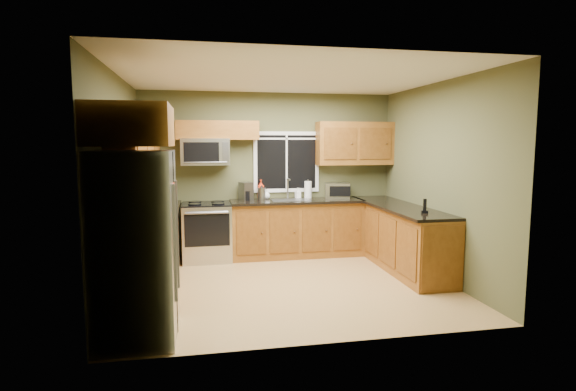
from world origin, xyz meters
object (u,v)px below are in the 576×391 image
object	(u,v)px
microwave	(205,152)
coffee_maker	(246,192)
soap_bottle_b	(298,193)
soap_bottle_a	(261,189)
cordless_phone	(425,209)
kettle	(262,193)
toaster_oven	(337,190)
range	(207,231)
paper_towel_roll	(308,190)
refrigerator	(136,246)
soap_bottle_c	(266,194)

from	to	relation	value
microwave	coffee_maker	distance (m)	0.92
coffee_maker	soap_bottle_b	size ratio (longest dim) A/B	1.65
soap_bottle_a	coffee_maker	bearing A→B (deg)	-165.44
microwave	cordless_phone	distance (m)	3.46
kettle	cordless_phone	xyz separation A→B (m)	(1.95, -1.86, -0.05)
microwave	toaster_oven	size ratio (longest dim) A/B	1.63
range	microwave	world-z (taller)	microwave
range	soap_bottle_b	world-z (taller)	soap_bottle_b
range	toaster_oven	size ratio (longest dim) A/B	2.01
soap_bottle_a	soap_bottle_b	bearing A→B (deg)	0.00
range	cordless_phone	xyz separation A→B (m)	(2.85, -1.68, 0.53)
range	soap_bottle_a	bearing A→B (deg)	14.36
soap_bottle_a	microwave	bearing A→B (deg)	-174.02
paper_towel_roll	microwave	bearing A→B (deg)	-177.50
refrigerator	soap_bottle_c	xyz separation A→B (m)	(1.68, 3.00, 0.12)
paper_towel_roll	soap_bottle_b	world-z (taller)	paper_towel_roll
paper_towel_roll	soap_bottle_a	distance (m)	0.80
toaster_oven	coffee_maker	size ratio (longest dim) A/B	1.61
microwave	toaster_oven	bearing A→B (deg)	0.18
kettle	soap_bottle_a	xyz separation A→B (m)	(-0.01, 0.05, 0.05)
toaster_oven	soap_bottle_b	xyz separation A→B (m)	(-0.67, 0.09, -0.04)
paper_towel_roll	cordless_phone	size ratio (longest dim) A/B	1.65
refrigerator	coffee_maker	size ratio (longest dim) A/B	6.19
coffee_maker	kettle	xyz separation A→B (m)	(0.26, 0.02, -0.03)
cordless_phone	kettle	bearing A→B (deg)	136.35
soap_bottle_a	cordless_phone	distance (m)	2.73
refrigerator	cordless_phone	bearing A→B (deg)	17.16
range	toaster_oven	distance (m)	2.28
paper_towel_roll	soap_bottle_b	xyz separation A→B (m)	(-0.17, 0.02, -0.05)
paper_towel_roll	cordless_phone	xyz separation A→B (m)	(1.15, -1.89, -0.09)
toaster_oven	soap_bottle_c	world-z (taller)	toaster_oven
range	kettle	world-z (taller)	kettle
toaster_oven	soap_bottle_c	size ratio (longest dim) A/B	2.89
refrigerator	coffee_maker	xyz separation A→B (m)	(1.34, 2.93, 0.18)
microwave	soap_bottle_a	distance (m)	1.10
soap_bottle_c	cordless_phone	bearing A→B (deg)	-45.65
soap_bottle_b	cordless_phone	distance (m)	2.32
refrigerator	cordless_phone	distance (m)	3.71
kettle	soap_bottle_c	xyz separation A→B (m)	(0.08, 0.05, -0.03)
microwave	soap_bottle_a	world-z (taller)	microwave
soap_bottle_c	paper_towel_roll	bearing A→B (deg)	-1.61
soap_bottle_a	cordless_phone	bearing A→B (deg)	-44.33
paper_towel_roll	soap_bottle_c	distance (m)	0.72
toaster_oven	kettle	world-z (taller)	toaster_oven
soap_bottle_a	soap_bottle_c	world-z (taller)	soap_bottle_a
range	toaster_oven	world-z (taller)	toaster_oven
soap_bottle_a	soap_bottle_b	world-z (taller)	soap_bottle_a
coffee_maker	range	bearing A→B (deg)	-165.72
soap_bottle_b	cordless_phone	world-z (taller)	cordless_phone
microwave	cordless_phone	size ratio (longest dim) A/B	3.98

